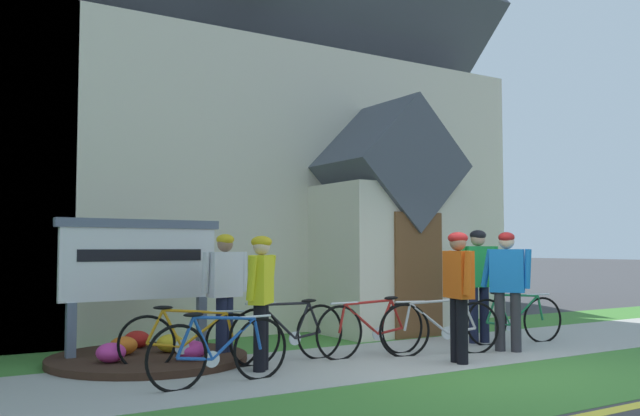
% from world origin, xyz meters
% --- Properties ---
extents(ground, '(140.00, 140.00, 0.00)m').
position_xyz_m(ground, '(0.00, 4.00, 0.00)').
color(ground, '#3D3D3F').
extents(sidewalk_slab, '(32.00, 2.49, 0.01)m').
position_xyz_m(sidewalk_slab, '(-0.83, 1.48, 0.01)').
color(sidewalk_slab, '#A8A59E').
rests_on(sidewalk_slab, ground).
extents(grass_verge, '(32.00, 2.07, 0.01)m').
position_xyz_m(grass_verge, '(-0.83, -0.80, 0.00)').
color(grass_verge, '#427F33').
rests_on(grass_verge, ground).
extents(church_lawn, '(24.00, 1.74, 0.01)m').
position_xyz_m(church_lawn, '(-0.83, 3.60, 0.00)').
color(church_lawn, '#427F33').
rests_on(church_lawn, ground).
extents(curb_paint_stripe, '(28.00, 0.16, 0.01)m').
position_xyz_m(curb_paint_stripe, '(-0.83, -1.98, 0.00)').
color(curb_paint_stripe, yellow).
rests_on(curb_paint_stripe, ground).
extents(church_building, '(12.39, 9.99, 13.00)m').
position_xyz_m(church_building, '(-1.26, 8.23, 4.79)').
color(church_building, beige).
rests_on(church_building, ground).
extents(church_sign, '(2.30, 0.26, 1.89)m').
position_xyz_m(church_sign, '(-3.30, 3.22, 1.28)').
color(church_sign, slate).
rests_on(church_sign, ground).
extents(flower_bed, '(2.57, 2.57, 0.34)m').
position_xyz_m(flower_bed, '(-3.31, 2.83, 0.08)').
color(flower_bed, '#382319').
rests_on(flower_bed, ground).
extents(bicycle_blue, '(1.83, 0.08, 0.84)m').
position_xyz_m(bicycle_blue, '(-0.51, 1.70, 0.39)').
color(bicycle_blue, black).
rests_on(bicycle_blue, ground).
extents(bicycle_green, '(1.76, 0.23, 0.83)m').
position_xyz_m(bicycle_green, '(-3.09, 1.01, 0.37)').
color(bicycle_green, black).
rests_on(bicycle_green, ground).
extents(bicycle_red, '(1.75, 0.11, 0.83)m').
position_xyz_m(bicycle_red, '(-1.72, 1.90, 0.39)').
color(bicycle_red, black).
rests_on(bicycle_red, ground).
extents(bicycle_black, '(1.77, 0.55, 0.84)m').
position_xyz_m(bicycle_black, '(0.37, 1.27, 0.39)').
color(bicycle_black, black).
rests_on(bicycle_black, ground).
extents(bicycle_white, '(1.76, 0.38, 0.85)m').
position_xyz_m(bicycle_white, '(2.11, 1.50, 0.38)').
color(bicycle_white, black).
rests_on(bicycle_white, ground).
extents(bicycle_yellow, '(1.67, 0.62, 0.81)m').
position_xyz_m(bicycle_yellow, '(-3.03, 2.07, 0.37)').
color(bicycle_yellow, black).
rests_on(bicycle_yellow, ground).
extents(cyclist_in_yellow_jersey, '(0.32, 0.71, 1.71)m').
position_xyz_m(cyclist_in_yellow_jersey, '(0.10, 0.63, 1.01)').
color(cyclist_in_yellow_jersey, black).
rests_on(cyclist_in_yellow_jersey, ground).
extents(cyclist_in_orange_jersey, '(0.67, 0.34, 1.78)m').
position_xyz_m(cyclist_in_orange_jersey, '(1.68, 1.84, 1.06)').
color(cyclist_in_orange_jersey, '#191E38').
rests_on(cyclist_in_orange_jersey, ground).
extents(cyclist_in_white_jersey, '(0.67, 0.31, 1.69)m').
position_xyz_m(cyclist_in_white_jersey, '(-2.35, 2.56, 0.99)').
color(cyclist_in_white_jersey, '#191E38').
rests_on(cyclist_in_white_jersey, ground).
extents(cyclist_in_blue_jersey, '(0.45, 0.70, 1.73)m').
position_xyz_m(cyclist_in_blue_jersey, '(1.39, 0.98, 1.02)').
color(cyclist_in_blue_jersey, '#2D2D33').
rests_on(cyclist_in_blue_jersey, ground).
extents(cyclist_in_green_jersey, '(0.53, 0.54, 1.65)m').
position_xyz_m(cyclist_in_green_jersey, '(-2.33, 1.51, 0.96)').
color(cyclist_in_green_jersey, black).
rests_on(cyclist_in_green_jersey, ground).
extents(roadside_conifer, '(4.02, 4.02, 6.07)m').
position_xyz_m(roadside_conifer, '(6.08, 8.81, 4.02)').
color(roadside_conifer, '#3D2D1E').
rests_on(roadside_conifer, ground).
extents(distant_hill, '(108.25, 39.49, 20.85)m').
position_xyz_m(distant_hill, '(12.70, 71.09, 0.00)').
color(distant_hill, '#847A5B').
rests_on(distant_hill, ground).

